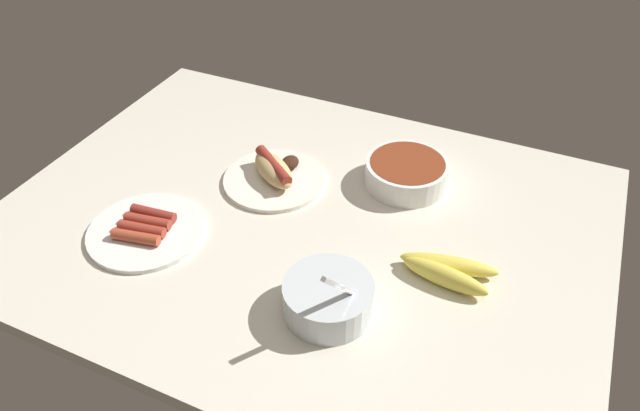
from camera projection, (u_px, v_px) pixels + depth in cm
name	position (u px, v px, depth cm)	size (l,w,h in cm)	color
ground_plane	(301.00, 223.00, 121.55)	(120.00, 90.00, 3.00)	silver
plate_hotdog_assembled	(275.00, 174.00, 128.76)	(22.17, 22.17, 5.61)	white
bowl_chili	(407.00, 172.00, 127.42)	(17.78, 17.78, 5.58)	white
bowl_coleslaw	(328.00, 297.00, 99.72)	(15.46, 15.46, 15.53)	silver
plate_sausages	(146.00, 229.00, 116.45)	(22.94, 22.94, 3.17)	white
banana_bunch	(447.00, 271.00, 106.59)	(18.16, 9.41, 3.98)	#E5D14C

